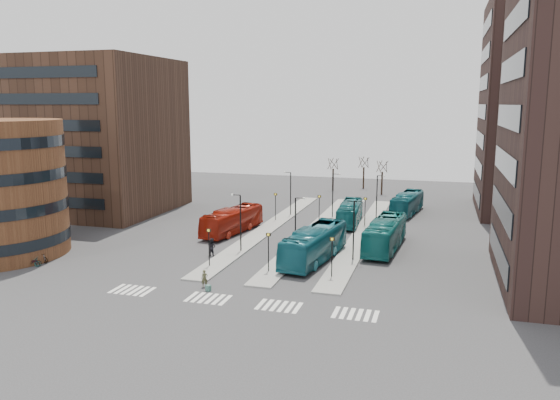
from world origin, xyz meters
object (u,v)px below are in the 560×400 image
(teal_bus_c, at_px, (385,234))
(bicycle_mid, at_px, (41,258))
(traveller, at_px, (205,279))
(bicycle_far, at_px, (32,262))
(teal_bus_a, at_px, (314,244))
(red_bus, at_px, (232,221))
(teal_bus_d, at_px, (407,203))
(commuter_b, at_px, (290,249))
(commuter_c, at_px, (306,256))
(suitcase, at_px, (208,288))
(commuter_a, at_px, (212,247))
(teal_bus_b, at_px, (350,213))
(bicycle_near, at_px, (32,262))

(teal_bus_c, relative_size, bicycle_mid, 7.23)
(traveller, relative_size, bicycle_far, 0.89)
(teal_bus_a, height_order, traveller, teal_bus_a)
(teal_bus_c, height_order, traveller, teal_bus_c)
(teal_bus_a, relative_size, bicycle_far, 7.24)
(red_bus, relative_size, teal_bus_d, 1.01)
(teal_bus_d, xyz_separation_m, commuter_b, (-10.04, -26.69, -0.66))
(commuter_c, bearing_deg, teal_bus_c, 178.86)
(teal_bus_c, xyz_separation_m, bicycle_mid, (-32.20, -14.94, -1.18))
(teal_bus_c, bearing_deg, commuter_b, -141.32)
(commuter_c, bearing_deg, bicycle_mid, -34.35)
(suitcase, relative_size, bicycle_mid, 0.31)
(teal_bus_a, bearing_deg, commuter_a, -165.55)
(red_bus, bearing_deg, teal_bus_b, 44.72)
(teal_bus_b, bearing_deg, commuter_c, -96.69)
(commuter_b, bearing_deg, teal_bus_d, -3.96)
(commuter_c, height_order, bicycle_near, commuter_c)
(teal_bus_c, distance_m, bicycle_near, 36.10)
(suitcase, xyz_separation_m, bicycle_mid, (-19.28, 2.94, 0.24))
(commuter_b, xyz_separation_m, commuter_c, (2.11, -1.72, -0.04))
(teal_bus_a, xyz_separation_m, bicycle_far, (-25.84, -9.68, -1.27))
(teal_bus_b, relative_size, teal_bus_c, 0.87)
(teal_bus_d, bearing_deg, bicycle_far, -123.18)
(commuter_c, xyz_separation_m, bicycle_far, (-25.34, -8.37, -0.38))
(teal_bus_c, height_order, teal_bus_d, teal_bus_c)
(suitcase, height_order, commuter_a, commuter_a)
(commuter_c, distance_m, bicycle_far, 26.69)
(bicycle_far, bearing_deg, bicycle_near, 157.19)
(commuter_b, relative_size, bicycle_near, 1.08)
(traveller, bearing_deg, bicycle_mid, 145.32)
(teal_bus_d, xyz_separation_m, bicycle_near, (-33.28, -36.83, -1.11))
(teal_bus_a, distance_m, teal_bus_c, 9.12)
(red_bus, xyz_separation_m, teal_bus_d, (19.73, 18.17, -0.01))
(bicycle_mid, bearing_deg, commuter_b, -62.23)
(teal_bus_b, height_order, commuter_c, teal_bus_b)
(red_bus, relative_size, bicycle_far, 6.49)
(teal_bus_c, bearing_deg, bicycle_mid, -150.78)
(commuter_b, bearing_deg, bicycle_near, 130.24)
(teal_bus_a, relative_size, commuter_a, 6.55)
(teal_bus_c, xyz_separation_m, commuter_a, (-16.97, -7.78, -0.74))
(commuter_b, height_order, bicycle_far, commuter_b)
(traveller, bearing_deg, teal_bus_c, 23.22)
(suitcase, height_order, bicycle_far, bicycle_far)
(teal_bus_a, height_order, commuter_c, teal_bus_a)
(commuter_a, height_order, bicycle_far, commuter_a)
(traveller, distance_m, bicycle_far, 18.61)
(teal_bus_c, height_order, commuter_b, teal_bus_c)
(suitcase, relative_size, teal_bus_a, 0.04)
(teal_bus_a, distance_m, bicycle_mid, 27.20)
(commuter_b, xyz_separation_m, bicycle_mid, (-23.24, -8.81, -0.37))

